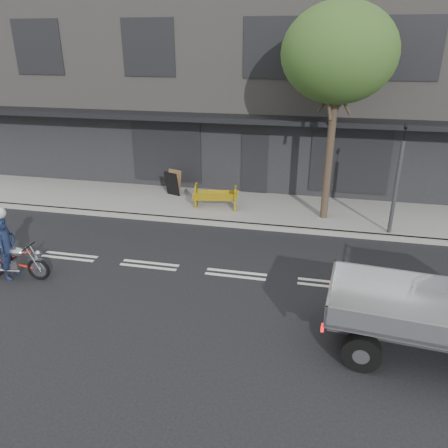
% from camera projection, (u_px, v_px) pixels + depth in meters
% --- Properties ---
extents(ground, '(80.00, 80.00, 0.00)m').
position_uv_depth(ground, '(236.00, 274.00, 11.41)').
color(ground, black).
rests_on(ground, ground).
extents(sidewalk, '(32.00, 3.20, 0.15)m').
position_uv_depth(sidewalk, '(261.00, 209.00, 15.61)').
color(sidewalk, gray).
rests_on(sidewalk, ground).
extents(kerb, '(32.00, 0.20, 0.15)m').
position_uv_depth(kerb, '(254.00, 226.00, 14.17)').
color(kerb, gray).
rests_on(kerb, ground).
extents(building_main, '(26.00, 10.00, 8.00)m').
position_uv_depth(building_main, '(283.00, 79.00, 20.03)').
color(building_main, slate).
rests_on(building_main, ground).
extents(street_tree, '(3.40, 3.40, 6.74)m').
position_uv_depth(street_tree, '(339.00, 54.00, 12.71)').
color(street_tree, '#382B21').
rests_on(street_tree, ground).
extents(traffic_light_pole, '(0.12, 0.12, 3.50)m').
position_uv_depth(traffic_light_pole, '(396.00, 186.00, 12.97)').
color(traffic_light_pole, '#2D2D30').
rests_on(traffic_light_pole, ground).
extents(motorcycle, '(1.84, 0.54, 0.95)m').
position_uv_depth(motorcycle, '(15.00, 260.00, 11.09)').
color(motorcycle, black).
rests_on(motorcycle, ground).
extents(rider, '(0.42, 0.62, 1.64)m').
position_uv_depth(rider, '(7.00, 248.00, 10.99)').
color(rider, '#131D36').
rests_on(rider, ground).
extents(construction_barrier, '(1.60, 0.84, 0.85)m').
position_uv_depth(construction_barrier, '(214.00, 198.00, 15.17)').
color(construction_barrier, yellow).
rests_on(construction_barrier, sidewalk).
extents(sandwich_board, '(0.68, 0.57, 0.93)m').
position_uv_depth(sandwich_board, '(172.00, 184.00, 16.57)').
color(sandwich_board, black).
rests_on(sandwich_board, sidewalk).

